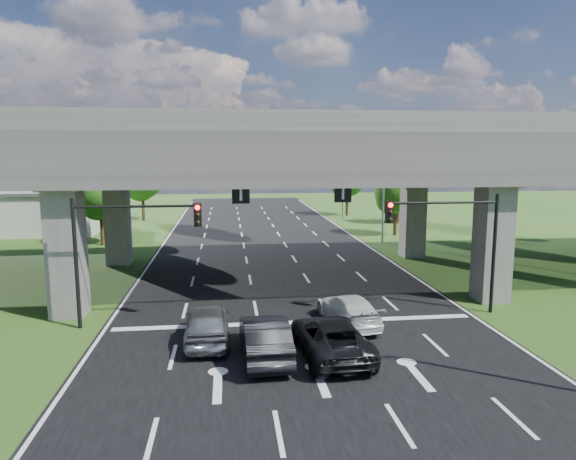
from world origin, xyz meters
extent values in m
plane|color=#2A4E19|center=(0.00, 0.00, 0.00)|extent=(160.00, 160.00, 0.00)
cube|color=black|center=(0.00, 10.00, 0.01)|extent=(18.00, 120.00, 0.03)
cube|color=#353331|center=(0.00, 12.00, 8.00)|extent=(80.00, 15.00, 2.00)
cube|color=#5A5853|center=(0.00, 4.75, 9.50)|extent=(80.00, 0.50, 1.00)
cube|color=#5A5853|center=(0.00, 19.25, 9.50)|extent=(80.00, 0.50, 1.00)
cube|color=#5A5853|center=(-11.00, 6.00, 3.50)|extent=(1.60, 1.60, 7.00)
cube|color=#5A5853|center=(-11.00, 18.00, 3.50)|extent=(1.60, 1.60, 7.00)
cube|color=#5A5853|center=(11.00, 6.00, 3.50)|extent=(1.60, 1.60, 7.00)
cube|color=#5A5853|center=(11.00, 18.00, 3.50)|extent=(1.60, 1.60, 7.00)
cube|color=black|center=(-2.50, 5.00, 6.00)|extent=(0.85, 0.06, 0.85)
cube|color=black|center=(2.50, 5.00, 6.00)|extent=(0.85, 0.06, 0.85)
cube|color=#9E9E99|center=(-26.00, 35.00, 2.00)|extent=(20.00, 10.00, 4.00)
cylinder|color=black|center=(10.00, 4.00, 3.00)|extent=(0.18, 0.18, 6.00)
cylinder|color=black|center=(7.25, 4.00, 5.60)|extent=(5.50, 0.12, 0.12)
cube|color=black|center=(4.50, 3.82, 5.20)|extent=(0.35, 0.28, 1.05)
sphere|color=#FF0C05|center=(4.50, 3.66, 5.55)|extent=(0.22, 0.22, 0.22)
cylinder|color=black|center=(-10.00, 4.00, 3.00)|extent=(0.18, 0.18, 6.00)
cylinder|color=black|center=(-7.25, 4.00, 5.60)|extent=(5.50, 0.12, 0.12)
cube|color=black|center=(-4.50, 3.82, 5.20)|extent=(0.35, 0.28, 1.05)
sphere|color=#FF0C05|center=(-4.50, 3.66, 5.55)|extent=(0.22, 0.22, 0.22)
cylinder|color=gray|center=(10.50, 24.00, 5.00)|extent=(0.16, 0.16, 10.00)
cylinder|color=gray|center=(9.00, 24.00, 9.70)|extent=(3.00, 0.10, 0.10)
cube|color=gray|center=(7.50, 24.00, 9.60)|extent=(0.60, 0.25, 0.18)
cylinder|color=gray|center=(10.50, 40.00, 5.00)|extent=(0.16, 0.16, 10.00)
cylinder|color=gray|center=(9.00, 40.00, 9.70)|extent=(3.00, 0.10, 0.10)
cube|color=gray|center=(7.50, 40.00, 9.60)|extent=(0.60, 0.25, 0.18)
cylinder|color=black|center=(-14.00, 26.00, 1.65)|extent=(0.36, 0.36, 3.30)
sphere|color=#1B4D14|center=(-14.00, 26.00, 4.65)|extent=(4.50, 4.50, 4.50)
sphere|color=#1B4D14|center=(-13.60, 25.70, 6.00)|extent=(3.60, 3.60, 3.60)
sphere|color=#1B4D14|center=(-14.30, 26.40, 3.75)|extent=(3.30, 3.30, 3.30)
cylinder|color=black|center=(-17.00, 34.00, 1.43)|extent=(0.36, 0.36, 2.86)
sphere|color=#1B4D14|center=(-17.00, 34.00, 4.03)|extent=(3.90, 3.90, 3.90)
sphere|color=#1B4D14|center=(-16.60, 33.70, 5.20)|extent=(3.12, 3.12, 3.12)
sphere|color=#1B4D14|center=(-17.30, 34.40, 3.25)|extent=(2.86, 2.86, 2.86)
cylinder|color=black|center=(-13.00, 42.00, 1.76)|extent=(0.36, 0.36, 3.52)
sphere|color=#1B4D14|center=(-13.00, 42.00, 4.96)|extent=(4.80, 4.80, 4.80)
sphere|color=#1B4D14|center=(-12.60, 41.70, 6.40)|extent=(3.84, 3.84, 3.84)
sphere|color=#1B4D14|center=(-13.30, 42.40, 4.00)|extent=(3.52, 3.52, 3.52)
cylinder|color=black|center=(13.00, 28.00, 1.54)|extent=(0.36, 0.36, 3.08)
sphere|color=#1B4D14|center=(13.00, 28.00, 4.34)|extent=(4.20, 4.20, 4.20)
sphere|color=#1B4D14|center=(13.40, 27.70, 5.60)|extent=(3.36, 3.36, 3.36)
sphere|color=#1B4D14|center=(12.70, 28.40, 3.50)|extent=(3.08, 3.08, 3.08)
cylinder|color=black|center=(16.00, 36.00, 1.43)|extent=(0.36, 0.36, 2.86)
sphere|color=#1B4D14|center=(16.00, 36.00, 4.03)|extent=(3.90, 3.90, 3.90)
sphere|color=#1B4D14|center=(16.40, 35.70, 5.20)|extent=(3.12, 3.12, 3.12)
sphere|color=#1B4D14|center=(15.70, 36.40, 3.25)|extent=(2.86, 2.86, 2.86)
cylinder|color=black|center=(12.00, 44.00, 1.65)|extent=(0.36, 0.36, 3.30)
sphere|color=#1B4D14|center=(12.00, 44.00, 4.65)|extent=(4.50, 4.50, 4.50)
sphere|color=#1B4D14|center=(12.40, 43.70, 6.00)|extent=(3.60, 3.60, 3.60)
sphere|color=#1B4D14|center=(11.70, 44.40, 3.75)|extent=(3.30, 3.30, 3.30)
imported|color=gray|center=(-4.09, 1.49, 0.83)|extent=(1.98, 4.74, 1.60)
imported|color=black|center=(-1.80, -0.48, 0.85)|extent=(1.90, 5.03, 1.64)
imported|color=silver|center=(2.40, 3.00, 0.72)|extent=(2.53, 4.97, 1.38)
imported|color=black|center=(0.82, -0.60, 0.78)|extent=(2.77, 5.51, 1.50)
camera|label=1|loc=(-3.16, -19.67, 8.04)|focal=32.00mm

